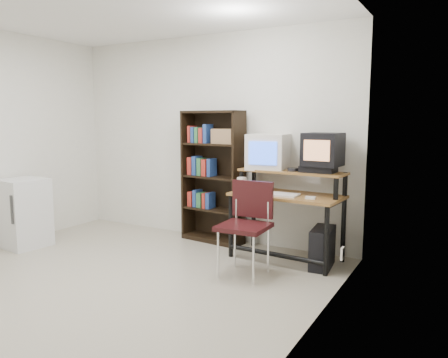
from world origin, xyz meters
The scene contains 17 objects.
floor centered at (0.00, 0.00, -0.01)m, with size 4.00×4.00×0.01m, color #B6AD97.
back_wall centered at (0.00, 2.00, 1.30)m, with size 4.00×0.01×2.60m, color silver.
right_wall centered at (2.00, 0.00, 1.30)m, with size 0.01×4.00×2.60m, color silver.
computer_desk centered at (1.25, 1.62, 0.69)m, with size 1.24×0.68×0.98m.
crt_monitor centered at (0.94, 1.79, 1.17)m, with size 0.48×0.48×0.41m.
vcr centered at (1.56, 1.71, 1.01)m, with size 0.36×0.26×0.08m, color black.
crt_tv centered at (1.60, 1.73, 1.23)m, with size 0.39×0.39×0.35m.
cd_spindle centered at (1.29, 1.66, 0.99)m, with size 0.12×0.12×0.05m, color #26262B.
keyboard centered at (1.18, 1.49, 0.74)m, with size 0.47×0.21×0.04m, color silver.
mousepad centered at (1.59, 1.45, 0.72)m, with size 0.22×0.18×0.01m, color black.
mouse centered at (1.57, 1.44, 0.74)m, with size 0.10×0.06×0.03m, color white.
desk_speaker centered at (0.72, 1.56, 0.80)m, with size 0.08×0.07×0.17m, color silver.
pc_tower centered at (1.68, 1.53, 0.21)m, with size 0.20×0.45×0.42m, color black.
school_chair centered at (1.07, 0.99, 0.57)m, with size 0.48×0.48×0.93m.
bookshelf centered at (0.17, 1.85, 0.85)m, with size 0.85×0.37×1.65m.
mini_fridge centered at (-1.72, 0.51, 0.42)m, with size 0.54×0.55×0.83m.
wall_outlet centered at (1.99, 1.15, 0.30)m, with size 0.02×0.08×0.12m, color beige.
Camera 1 is at (2.96, -2.83, 1.55)m, focal length 35.00 mm.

